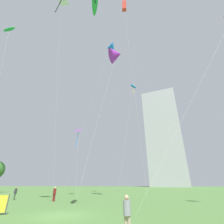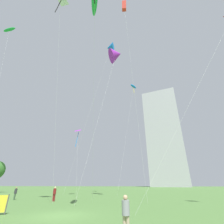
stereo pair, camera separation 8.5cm
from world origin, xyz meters
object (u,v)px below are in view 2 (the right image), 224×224
person_standing_1 (15,192)px  distant_highrise_0 (165,137)px  person_standing_0 (126,212)px  kite_flying_6 (9,30)px  kite_flying_7 (110,48)px  person_standing_2 (54,193)px  kite_flying_0 (133,87)px  kite_flying_4 (124,6)px  kite_flying_5 (78,132)px  kite_flying_1 (116,55)px

person_standing_1 → distant_highrise_0: bearing=-35.1°
person_standing_0 → distant_highrise_0: distant_highrise_0 is taller
kite_flying_6 → kite_flying_7: kite_flying_7 is taller
kite_flying_6 → person_standing_2: bearing=-0.2°
kite_flying_6 → distant_highrise_0: 119.20m
person_standing_1 → kite_flying_0: kite_flying_0 is taller
person_standing_1 → kite_flying_0: size_ratio=0.05×
person_standing_0 → kite_flying_4: 31.75m
person_standing_0 → distant_highrise_0: size_ratio=0.02×
person_standing_2 → kite_flying_4: (10.22, -3.82, 30.14)m
kite_flying_6 → kite_flying_0: bearing=36.9°
kite_flying_5 → kite_flying_1: bearing=-34.0°
person_standing_2 → kite_flying_5: 14.02m
kite_flying_0 → kite_flying_7: 14.42m
person_standing_0 → distant_highrise_0: bearing=-92.3°
kite_flying_4 → kite_flying_6: kite_flying_6 is taller
kite_flying_7 → kite_flying_1: bearing=-71.1°
kite_flying_1 → kite_flying_4: kite_flying_4 is taller
person_standing_2 → kite_flying_7: 35.46m
person_standing_2 → kite_flying_6: 37.03m
person_standing_1 → kite_flying_0: (18.13, 19.97, 29.43)m
kite_flying_5 → distant_highrise_0: size_ratio=0.18×
person_standing_0 → kite_flying_6: bearing=-17.1°
person_standing_1 → kite_flying_5: bearing=-49.0°
kite_flying_5 → distant_highrise_0: (37.99, 97.87, 24.49)m
kite_flying_0 → kite_flying_6: bearing=-143.1°
person_standing_1 → kite_flying_4: (16.57, -4.99, 30.19)m
person_standing_2 → kite_flying_0: 38.06m
kite_flying_4 → person_standing_1: bearing=163.2°
person_standing_1 → distant_highrise_0: 119.45m
person_standing_1 → person_standing_2: (6.34, -1.17, 0.05)m
kite_flying_5 → person_standing_0: bearing=-64.5°
person_standing_1 → kite_flying_4: bearing=-119.4°
person_standing_0 → kite_flying_5: kite_flying_5 is taller
kite_flying_1 → kite_flying_4: (2.22, -6.61, 4.78)m
person_standing_2 → kite_flying_0: bearing=22.2°
kite_flying_4 → kite_flying_7: bearing=108.7°
kite_flying_5 → kite_flying_4: bearing=-48.7°
kite_flying_1 → person_standing_1: bearing=-173.6°
person_standing_1 → kite_flying_0: bearing=-54.9°
kite_flying_7 → kite_flying_6: bearing=-158.7°
kite_flying_7 → kite_flying_0: bearing=64.9°
kite_flying_6 → distant_highrise_0: bearing=63.4°
person_standing_2 → kite_flying_4: size_ratio=0.05×
kite_flying_6 → distant_highrise_0: (53.45, 106.52, 2.17)m
person_standing_2 → kite_flying_6: kite_flying_6 is taller
person_standing_0 → kite_flying_7: 40.79m
kite_flying_6 → kite_flying_7: (22.23, 8.65, 0.58)m
kite_flying_1 → kite_flying_5: size_ratio=2.21×
person_standing_0 → person_standing_1: person_standing_1 is taller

